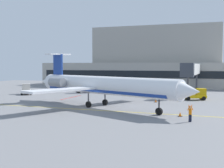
{
  "coord_description": "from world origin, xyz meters",
  "views": [
    {
      "loc": [
        17.71,
        -39.38,
        6.22
      ],
      "look_at": [
        0.36,
        7.38,
        3.0
      ],
      "focal_mm": 49.02,
      "sensor_mm": 36.0,
      "label": 1
    }
  ],
  "objects_px": {
    "fuel_tank": "(92,83)",
    "belt_loader": "(197,95)",
    "marshaller": "(190,113)",
    "baggage_tug": "(82,89)",
    "pushback_tractor": "(26,90)",
    "regional_jet": "(101,85)"
  },
  "relations": [
    {
      "from": "belt_loader",
      "to": "marshaller",
      "type": "height_order",
      "value": "belt_loader"
    },
    {
      "from": "baggage_tug",
      "to": "pushback_tractor",
      "type": "xyz_separation_m",
      "value": [
        -9.53,
        -6.65,
        0.06
      ]
    },
    {
      "from": "baggage_tug",
      "to": "belt_loader",
      "type": "bearing_deg",
      "value": -11.11
    },
    {
      "from": "regional_jet",
      "to": "baggage_tug",
      "type": "xyz_separation_m",
      "value": [
        -12.24,
        18.8,
        -2.24
      ]
    },
    {
      "from": "baggage_tug",
      "to": "pushback_tractor",
      "type": "distance_m",
      "value": 11.63
    },
    {
      "from": "regional_jet",
      "to": "belt_loader",
      "type": "relative_size",
      "value": 7.07
    },
    {
      "from": "baggage_tug",
      "to": "fuel_tank",
      "type": "distance_m",
      "value": 10.57
    },
    {
      "from": "marshaller",
      "to": "baggage_tug",
      "type": "bearing_deg",
      "value": 134.53
    },
    {
      "from": "belt_loader",
      "to": "fuel_tank",
      "type": "bearing_deg",
      "value": 150.6
    },
    {
      "from": "baggage_tug",
      "to": "pushback_tractor",
      "type": "height_order",
      "value": "pushback_tractor"
    },
    {
      "from": "pushback_tractor",
      "to": "fuel_tank",
      "type": "xyz_separation_m",
      "value": [
        7.33,
        16.97,
        0.52
      ]
    },
    {
      "from": "pushback_tractor",
      "to": "fuel_tank",
      "type": "bearing_deg",
      "value": 66.64
    },
    {
      "from": "regional_jet",
      "to": "fuel_tank",
      "type": "height_order",
      "value": "regional_jet"
    },
    {
      "from": "pushback_tractor",
      "to": "marshaller",
      "type": "height_order",
      "value": "pushback_tractor"
    },
    {
      "from": "regional_jet",
      "to": "baggage_tug",
      "type": "relative_size",
      "value": 8.08
    },
    {
      "from": "baggage_tug",
      "to": "marshaller",
      "type": "height_order",
      "value": "baggage_tug"
    },
    {
      "from": "fuel_tank",
      "to": "belt_loader",
      "type": "bearing_deg",
      "value": -29.4
    },
    {
      "from": "fuel_tank",
      "to": "marshaller",
      "type": "relative_size",
      "value": 4.28
    },
    {
      "from": "belt_loader",
      "to": "fuel_tank",
      "type": "height_order",
      "value": "fuel_tank"
    },
    {
      "from": "regional_jet",
      "to": "baggage_tug",
      "type": "distance_m",
      "value": 22.55
    },
    {
      "from": "belt_loader",
      "to": "baggage_tug",
      "type": "bearing_deg",
      "value": 168.89
    },
    {
      "from": "pushback_tractor",
      "to": "fuel_tank",
      "type": "relative_size",
      "value": 0.53
    }
  ]
}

